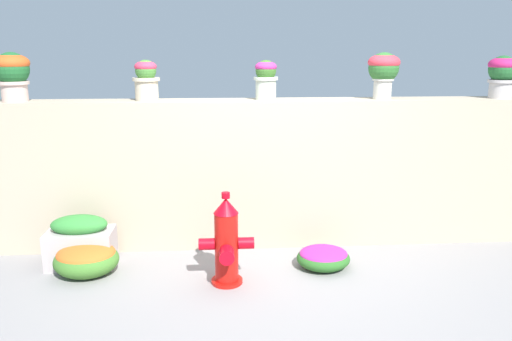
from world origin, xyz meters
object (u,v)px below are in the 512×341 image
object	(u,v)px
potted_plant_4	(502,73)
flower_bush_right	(86,258)
potted_plant_0	(12,72)
fire_hydrant	(226,244)
potted_plant_1	(146,78)
flower_bush_left	(323,257)
potted_plant_3	(384,69)
potted_plant_2	(266,77)
planter_box	(81,242)

from	to	relation	value
potted_plant_4	flower_bush_right	bearing A→B (deg)	-171.03
potted_plant_0	fire_hydrant	world-z (taller)	potted_plant_0
potted_plant_1	flower_bush_left	xyz separation A→B (m)	(1.66, -0.71, -1.62)
potted_plant_3	fire_hydrant	size ratio (longest dim) A/B	0.56
potted_plant_0	flower_bush_right	world-z (taller)	potted_plant_0
potted_plant_1	fire_hydrant	xyz separation A→B (m)	(0.75, -0.97, -1.35)
potted_plant_4	potted_plant_2	bearing A→B (deg)	179.11
potted_plant_0	flower_bush_left	size ratio (longest dim) A/B	0.93
potted_plant_1	flower_bush_right	bearing A→B (deg)	-127.04
potted_plant_2	potted_plant_4	distance (m)	2.40
potted_plant_1	flower_bush_left	bearing A→B (deg)	-23.29
potted_plant_2	flower_bush_right	size ratio (longest dim) A/B	0.67
potted_plant_1	flower_bush_left	distance (m)	2.42
potted_plant_2	potted_plant_3	distance (m)	1.18
potted_plant_1	flower_bush_left	world-z (taller)	potted_plant_1
fire_hydrant	planter_box	bearing A→B (deg)	161.04
potted_plant_1	fire_hydrant	size ratio (longest dim) A/B	0.48
potted_plant_1	potted_plant_4	distance (m)	3.57
potted_plant_1	potted_plant_3	size ratio (longest dim) A/B	0.85
potted_plant_3	planter_box	world-z (taller)	potted_plant_3
potted_plant_3	flower_bush_right	distance (m)	3.37
flower_bush_left	potted_plant_3	bearing A→B (deg)	44.41
potted_plant_2	fire_hydrant	distance (m)	1.72
fire_hydrant	flower_bush_left	size ratio (longest dim) A/B	1.65
potted_plant_0	flower_bush_left	distance (m)	3.43
fire_hydrant	potted_plant_4	bearing A→B (deg)	18.15
potted_plant_2	flower_bush_right	bearing A→B (deg)	-158.01
potted_plant_1	potted_plant_4	size ratio (longest dim) A/B	0.92
potted_plant_2	potted_plant_3	size ratio (longest dim) A/B	0.84
potted_plant_0	potted_plant_3	world-z (taller)	potted_plant_0
potted_plant_3	potted_plant_4	xyz separation A→B (m)	(1.23, -0.01, -0.04)
potted_plant_1	flower_bush_right	xyz separation A→B (m)	(-0.52, -0.69, -1.57)
fire_hydrant	flower_bush_left	distance (m)	0.98
potted_plant_0	potted_plant_2	bearing A→B (deg)	0.31
potted_plant_3	potted_plant_4	distance (m)	1.23
potted_plant_2	flower_bush_right	xyz separation A→B (m)	(-1.69, -0.68, -1.58)
potted_plant_0	flower_bush_left	xyz separation A→B (m)	(2.91, -0.69, -1.68)
potted_plant_2	potted_plant_0	bearing A→B (deg)	-179.69
potted_plant_3	potted_plant_4	size ratio (longest dim) A/B	1.08
potted_plant_2	fire_hydrant	size ratio (longest dim) A/B	0.47
flower_bush_left	planter_box	xyz separation A→B (m)	(-2.27, 0.21, 0.13)
potted_plant_4	flower_bush_left	bearing A→B (deg)	-160.77
potted_plant_2	flower_bush_left	distance (m)	1.83
flower_bush_left	flower_bush_right	xyz separation A→B (m)	(-2.18, 0.02, 0.04)
potted_plant_0	potted_plant_1	world-z (taller)	potted_plant_0
potted_plant_3	flower_bush_right	size ratio (longest dim) A/B	0.79
potted_plant_3	flower_bush_right	bearing A→B (deg)	-167.19
potted_plant_0	flower_bush_left	bearing A→B (deg)	-13.40
potted_plant_3	planter_box	bearing A→B (deg)	-171.14
potted_plant_2	potted_plant_4	xyz separation A→B (m)	(2.40, -0.04, 0.03)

